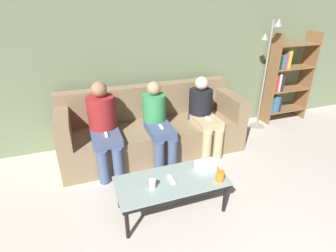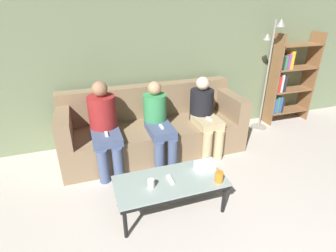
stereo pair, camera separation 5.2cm
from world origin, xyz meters
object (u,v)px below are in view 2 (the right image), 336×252
at_px(cup_near_left, 151,183).
at_px(seated_person_mid_left, 158,121).
at_px(coffee_table, 170,183).
at_px(bookshelf, 286,81).
at_px(standing_lamp, 269,65).
at_px(couch, 153,129).
at_px(game_remote, 170,179).
at_px(seated_person_left_end, 104,124).
at_px(tissue_box, 205,165).
at_px(seated_person_mid_right, 204,113).
at_px(cup_near_right, 219,177).

relative_size(cup_near_left, seated_person_mid_left, 0.08).
height_order(coffee_table, bookshelf, bookshelf).
relative_size(bookshelf, standing_lamp, 0.87).
bearing_deg(standing_lamp, seated_person_mid_left, -169.18).
xyz_separation_m(couch, game_remote, (-0.18, -1.28, 0.05)).
bearing_deg(coffee_table, seated_person_left_end, 116.09).
height_order(tissue_box, standing_lamp, standing_lamp).
xyz_separation_m(couch, seated_person_mid_left, (0.00, -0.25, 0.24)).
xyz_separation_m(standing_lamp, seated_person_mid_right, (-1.29, -0.36, -0.52)).
xyz_separation_m(cup_near_right, tissue_box, (-0.04, 0.24, -0.00)).
bearing_deg(cup_near_right, standing_lamp, 42.88).
height_order(game_remote, bookshelf, bookshelf).
bearing_deg(game_remote, coffee_table, 0.00).
bearing_deg(bookshelf, game_remote, -150.11).
height_order(tissue_box, seated_person_mid_left, seated_person_mid_left).
relative_size(game_remote, bookshelf, 0.10).
height_order(cup_near_right, seated_person_mid_right, seated_person_mid_right).
xyz_separation_m(cup_near_left, standing_lamp, (2.39, 1.46, 0.68)).
height_order(coffee_table, standing_lamp, standing_lamp).
distance_m(game_remote, seated_person_mid_right, 1.40).
bearing_deg(seated_person_mid_right, seated_person_left_end, 179.64).
distance_m(game_remote, bookshelf, 3.15).
height_order(bookshelf, seated_person_mid_left, bookshelf).
bearing_deg(cup_near_right, seated_person_left_end, 128.34).
relative_size(tissue_box, seated_person_left_end, 0.19).
bearing_deg(seated_person_mid_left, cup_near_right, -77.02).
height_order(cup_near_left, seated_person_left_end, seated_person_left_end).
relative_size(game_remote, seated_person_mid_left, 0.14).
height_order(couch, game_remote, couch).
distance_m(couch, tissue_box, 1.25).
xyz_separation_m(game_remote, seated_person_mid_left, (0.18, 1.04, 0.19)).
bearing_deg(cup_near_left, couch, 73.33).
height_order(tissue_box, bookshelf, bookshelf).
bearing_deg(coffee_table, couch, 81.91).
height_order(couch, cup_near_left, couch).
xyz_separation_m(tissue_box, seated_person_mid_right, (0.47, 1.00, 0.16)).
relative_size(cup_near_left, cup_near_right, 0.81).
relative_size(cup_near_left, game_remote, 0.61).
bearing_deg(seated_person_mid_left, standing_lamp, 10.82).
relative_size(coffee_table, bookshelf, 0.72).
height_order(standing_lamp, seated_person_mid_left, standing_lamp).
xyz_separation_m(coffee_table, seated_person_mid_left, (0.18, 1.04, 0.24)).
bearing_deg(seated_person_left_end, seated_person_mid_right, -0.36).
xyz_separation_m(seated_person_left_end, seated_person_mid_left, (0.71, -0.03, -0.04)).
relative_size(bookshelf, seated_person_left_end, 1.36).
xyz_separation_m(couch, seated_person_mid_right, (0.71, -0.22, 0.25)).
bearing_deg(game_remote, seated_person_left_end, 116.09).
relative_size(couch, cup_near_left, 28.34).
height_order(coffee_table, seated_person_mid_right, seated_person_mid_right).
distance_m(couch, seated_person_left_end, 0.79).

